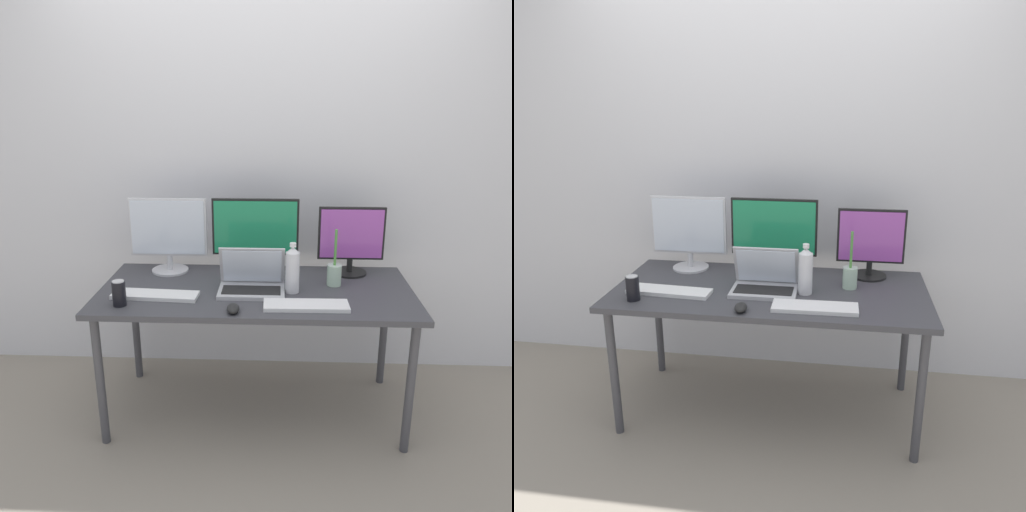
# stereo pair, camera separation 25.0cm
# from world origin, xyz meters

# --- Properties ---
(ground_plane) EXTENTS (16.00, 16.00, 0.00)m
(ground_plane) POSITION_xyz_m (0.00, 0.00, 0.00)
(ground_plane) COLOR gray
(wall_back) EXTENTS (7.00, 0.08, 2.60)m
(wall_back) POSITION_xyz_m (0.00, 0.59, 1.30)
(wall_back) COLOR silver
(wall_back) RESTS_ON ground
(work_desk) EXTENTS (1.65, 0.76, 0.74)m
(work_desk) POSITION_xyz_m (0.00, 0.00, 0.68)
(work_desk) COLOR #424247
(work_desk) RESTS_ON ground
(monitor_left) EXTENTS (0.44, 0.21, 0.43)m
(monitor_left) POSITION_xyz_m (-0.51, 0.25, 0.97)
(monitor_left) COLOR silver
(monitor_left) RESTS_ON work_desk
(monitor_center) EXTENTS (0.49, 0.18, 0.43)m
(monitor_center) POSITION_xyz_m (-0.02, 0.26, 0.98)
(monitor_center) COLOR black
(monitor_center) RESTS_ON work_desk
(monitor_right) EXTENTS (0.37, 0.19, 0.39)m
(monitor_right) POSITION_xyz_m (0.52, 0.26, 0.94)
(monitor_right) COLOR black
(monitor_right) RESTS_ON work_desk
(laptop_silver) EXTENTS (0.34, 0.23, 0.23)m
(laptop_silver) POSITION_xyz_m (-0.02, -0.04, 0.79)
(laptop_silver) COLOR #B7B7BC
(laptop_silver) RESTS_ON work_desk
(keyboard_main) EXTENTS (0.44, 0.15, 0.02)m
(keyboard_main) POSITION_xyz_m (-0.50, -0.14, 0.75)
(keyboard_main) COLOR white
(keyboard_main) RESTS_ON work_desk
(keyboard_aux) EXTENTS (0.41, 0.14, 0.02)m
(keyboard_aux) POSITION_xyz_m (0.25, -0.24, 0.75)
(keyboard_aux) COLOR white
(keyboard_aux) RESTS_ON work_desk
(mouse_by_keyboard) EXTENTS (0.07, 0.11, 0.04)m
(mouse_by_keyboard) POSITION_xyz_m (-0.09, -0.31, 0.76)
(mouse_by_keyboard) COLOR black
(mouse_by_keyboard) RESTS_ON work_desk
(water_bottle) EXTENTS (0.07, 0.07, 0.26)m
(water_bottle) POSITION_xyz_m (0.19, -0.04, 0.86)
(water_bottle) COLOR silver
(water_bottle) RESTS_ON work_desk
(soda_can_near_keyboard) EXTENTS (0.07, 0.07, 0.13)m
(soda_can_near_keyboard) POSITION_xyz_m (-0.65, -0.25, 0.80)
(soda_can_near_keyboard) COLOR black
(soda_can_near_keyboard) RESTS_ON work_desk
(bamboo_vase) EXTENTS (0.08, 0.08, 0.31)m
(bamboo_vase) POSITION_xyz_m (0.42, 0.07, 0.80)
(bamboo_vase) COLOR #B2D1B7
(bamboo_vase) RESTS_ON work_desk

